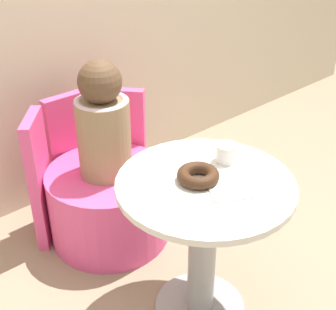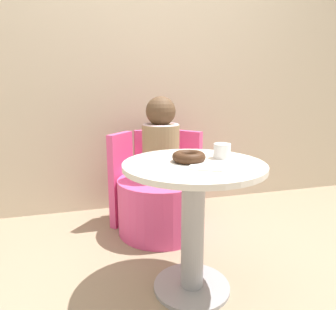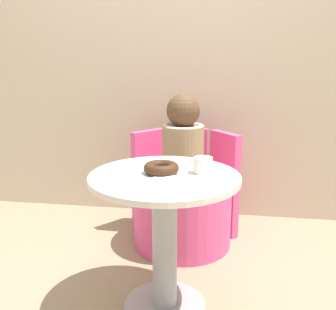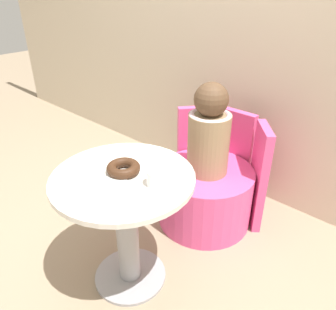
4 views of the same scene
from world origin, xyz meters
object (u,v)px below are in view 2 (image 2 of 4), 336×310
object	(u,v)px
tub_chair	(161,205)
child_figure	(161,141)
cup	(222,151)
round_table	(193,204)
donut	(189,157)

from	to	relation	value
tub_chair	child_figure	distance (m)	0.44
tub_chair	cup	world-z (taller)	cup
round_table	donut	xyz separation A→B (m)	(-0.02, 0.02, 0.22)
round_table	child_figure	world-z (taller)	child_figure
round_table	cup	xyz separation A→B (m)	(0.16, 0.05, 0.24)
donut	cup	bearing A→B (deg)	7.96
tub_chair	round_table	bearing A→B (deg)	-90.50
round_table	child_figure	size ratio (longest dim) A/B	1.18
tub_chair	donut	distance (m)	0.79
child_figure	donut	bearing A→B (deg)	-92.13
tub_chair	donut	xyz separation A→B (m)	(-0.02, -0.62, 0.48)
cup	tub_chair	bearing A→B (deg)	104.36
child_figure	tub_chair	bearing A→B (deg)	-90.00
round_table	donut	world-z (taller)	donut
cup	child_figure	bearing A→B (deg)	104.36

